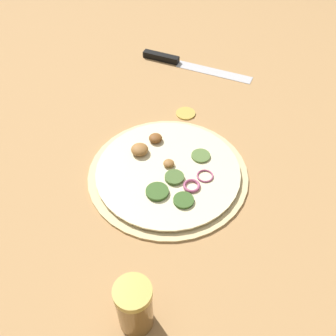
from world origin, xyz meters
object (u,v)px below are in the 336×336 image
object	(u,v)px
spice_jar	(135,306)
loose_cap	(186,113)
knife	(178,62)
pizza	(168,172)

from	to	relation	value
spice_jar	loose_cap	xyz separation A→B (m)	(-0.51, 0.04, -0.05)
knife	loose_cap	world-z (taller)	knife
pizza	spice_jar	distance (m)	0.31
pizza	knife	xyz separation A→B (m)	(-0.42, -0.02, -0.00)
knife	loose_cap	xyz separation A→B (m)	(0.22, 0.04, -0.00)
pizza	spice_jar	size ratio (longest dim) A/B	3.16
spice_jar	loose_cap	bearing A→B (deg)	175.81
pizza	knife	distance (m)	0.42
pizza	spice_jar	xyz separation A→B (m)	(0.31, -0.02, 0.05)
pizza	knife	bearing A→B (deg)	-177.58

